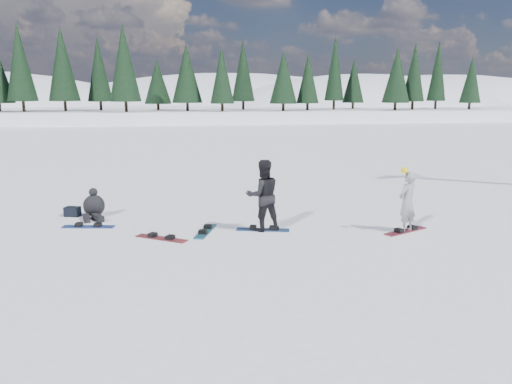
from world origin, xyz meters
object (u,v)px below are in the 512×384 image
seated_rider (94,206)px  snowboard_loose_c (88,227)px  snowboarder_man (263,195)px  snowboarder_woman (407,202)px  snowboard_loose_a (205,231)px  snowboard_loose_b (161,238)px  gear_bag (72,212)px

seated_rider → snowboard_loose_c: bearing=-111.0°
snowboarder_man → seated_rider: bearing=-32.5°
snowboarder_woman → snowboarder_man: bearing=-43.8°
snowboard_loose_a → snowboard_loose_c: same height
snowboarder_man → snowboard_loose_b: size_ratio=1.35×
snowboard_loose_c → snowboard_loose_b: size_ratio=1.00×
gear_bag → snowboard_loose_b: (2.81, -3.00, -0.14)m
gear_bag → snowboard_loose_a: bearing=-32.1°
snowboard_loose_a → seated_rider: bearing=74.6°
snowboarder_woman → snowboarder_man: 4.01m
seated_rider → gear_bag: 0.77m
snowboarder_man → snowboard_loose_a: size_ratio=1.35×
gear_bag → seated_rider: bearing=-20.3°
snowboard_loose_b → snowboard_loose_a: bearing=55.6°
snowboard_loose_a → snowboard_loose_c: bearing=91.1°
seated_rider → snowboard_loose_a: seated_rider is taller
snowboard_loose_c → snowboarder_woman: bearing=-1.8°
snowboarder_woman → snowboard_loose_b: snowboarder_woman is taller
snowboarder_man → snowboard_loose_a: snowboarder_man is taller
snowboard_loose_b → snowboarder_man: bearing=41.4°
seated_rider → snowboard_loose_c: size_ratio=0.79×
snowboarder_woman → snowboard_loose_b: bearing=-35.7°
snowboarder_woman → snowboard_loose_b: (-6.76, 0.42, -0.85)m
snowboarder_woman → seated_rider: 9.43m
snowboarder_man → gear_bag: (-5.64, 2.62, -0.86)m
gear_bag → snowboard_loose_b: 4.12m
snowboarder_man → snowboard_loose_b: bearing=0.8°
seated_rider → gear_bag: (-0.70, 0.26, -0.21)m
snowboarder_man → snowboard_loose_a: (-1.62, 0.10, -1.00)m
snowboarder_woman → snowboard_loose_a: bearing=-41.5°
snowboarder_man → snowboard_loose_a: bearing=-10.5°
snowboarder_woman → seated_rider: size_ratio=1.56×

